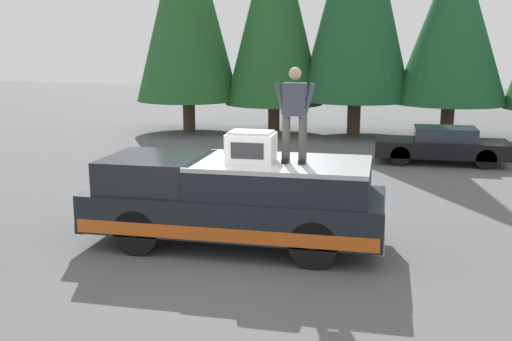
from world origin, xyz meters
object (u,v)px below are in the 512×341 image
(pickup_truck, at_px, (235,200))
(compressor_unit, at_px, (251,147))
(person_on_truck_bed, at_px, (295,112))
(parked_car_black, at_px, (442,145))

(pickup_truck, distance_m, compressor_unit, 1.13)
(compressor_unit, bearing_deg, person_on_truck_bed, -82.07)
(person_on_truck_bed, distance_m, parked_car_black, 10.00)
(compressor_unit, height_order, person_on_truck_bed, person_on_truck_bed)
(person_on_truck_bed, height_order, parked_car_black, person_on_truck_bed)
(pickup_truck, relative_size, person_on_truck_bed, 3.28)
(compressor_unit, xyz_separation_m, person_on_truck_bed, (0.11, -0.76, 0.62))
(pickup_truck, bearing_deg, parked_car_black, -26.17)
(parked_car_black, bearing_deg, person_on_truck_bed, 159.90)
(compressor_unit, relative_size, person_on_truck_bed, 0.50)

